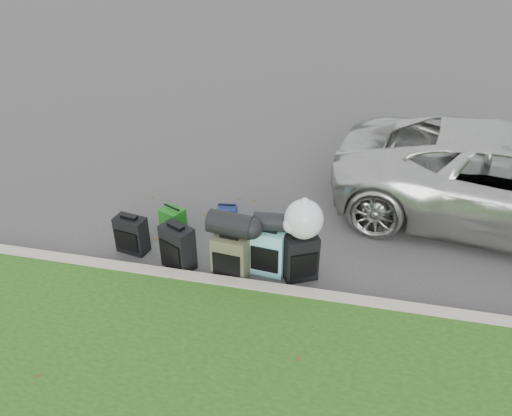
% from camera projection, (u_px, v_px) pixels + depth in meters
% --- Properties ---
extents(ground, '(120.00, 120.00, 0.00)m').
position_uv_depth(ground, '(260.00, 248.00, 7.31)').
color(ground, '#383535').
rests_on(ground, ground).
extents(curb, '(120.00, 0.18, 0.15)m').
position_uv_depth(curb, '(244.00, 287.00, 6.44)').
color(curb, '#9E937F').
rests_on(curb, ground).
extents(suitcase_small_black, '(0.48, 0.32, 0.55)m').
position_uv_depth(suitcase_small_black, '(132.00, 235.00, 7.12)').
color(suitcase_small_black, black).
rests_on(suitcase_small_black, ground).
extents(suitcase_large_black_left, '(0.52, 0.44, 0.64)m').
position_uv_depth(suitcase_large_black_left, '(178.00, 247.00, 6.77)').
color(suitcase_large_black_left, black).
rests_on(suitcase_large_black_left, ground).
extents(suitcase_olive, '(0.49, 0.33, 0.63)m').
position_uv_depth(suitcase_olive, '(231.00, 257.00, 6.60)').
color(suitcase_olive, '#3B3C28').
rests_on(suitcase_olive, ground).
extents(suitcase_teal, '(0.49, 0.32, 0.66)m').
position_uv_depth(suitcase_teal, '(268.00, 251.00, 6.68)').
color(suitcase_teal, '#5EA8AE').
rests_on(suitcase_teal, ground).
extents(suitcase_large_black_right, '(0.51, 0.43, 0.65)m').
position_uv_depth(suitcase_large_black_right, '(301.00, 257.00, 6.57)').
color(suitcase_large_black_right, black).
rests_on(suitcase_large_black_right, ground).
extents(tote_green, '(0.42, 0.38, 0.38)m').
position_uv_depth(tote_green, '(173.00, 220.00, 7.60)').
color(tote_green, '#176516').
rests_on(tote_green, ground).
extents(tote_navy, '(0.33, 0.27, 0.32)m').
position_uv_depth(tote_navy, '(227.00, 216.00, 7.76)').
color(tote_navy, navy).
rests_on(tote_navy, ground).
extents(duffel_left, '(0.62, 0.38, 0.31)m').
position_uv_depth(duffel_left, '(230.00, 224.00, 6.41)').
color(duffel_left, black).
rests_on(duffel_left, suitcase_olive).
extents(duffel_right, '(0.45, 0.28, 0.24)m').
position_uv_depth(duffel_right, '(270.00, 222.00, 6.47)').
color(duffel_right, black).
rests_on(duffel_right, suitcase_teal).
extents(trash_bag, '(0.50, 0.50, 0.50)m').
position_uv_depth(trash_bag, '(304.00, 219.00, 6.30)').
color(trash_bag, silver).
rests_on(trash_bag, suitcase_large_black_right).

